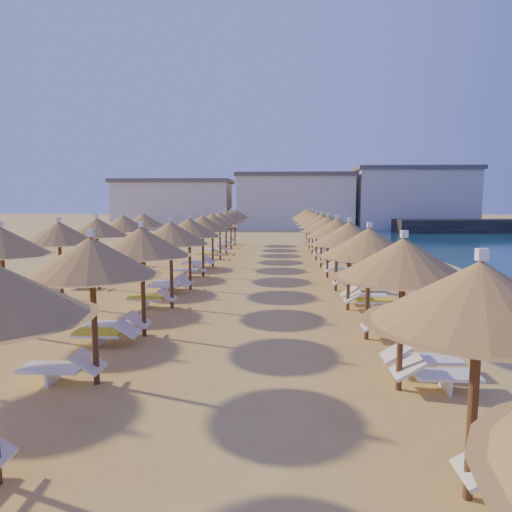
# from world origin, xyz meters

# --- Properties ---
(ground) EXTENTS (220.00, 220.00, 0.00)m
(ground) POSITION_xyz_m (0.00, 0.00, 0.00)
(ground) COLOR #D8B65F
(ground) RESTS_ON ground
(hotel_blocks) EXTENTS (47.56, 9.37, 8.10)m
(hotel_blocks) POSITION_xyz_m (3.19, 46.44, 3.70)
(hotel_blocks) COLOR beige
(hotel_blocks) RESTS_ON ground
(parasol_row_east) EXTENTS (2.72, 38.84, 3.12)m
(parasol_row_east) POSITION_xyz_m (2.38, 4.62, 2.54)
(parasol_row_east) COLOR brown
(parasol_row_east) RESTS_ON ground
(parasol_row_west) EXTENTS (2.72, 38.84, 3.12)m
(parasol_row_west) POSITION_xyz_m (-3.62, 4.62, 2.54)
(parasol_row_west) COLOR brown
(parasol_row_west) RESTS_ON ground
(parasol_row_inland) EXTENTS (2.72, 19.14, 3.12)m
(parasol_row_inland) POSITION_xyz_m (-7.49, 1.34, 2.54)
(parasol_row_inland) COLOR brown
(parasol_row_inland) RESTS_ON ground
(loungers) EXTENTS (12.91, 36.76, 0.66)m
(loungers) POSITION_xyz_m (-1.74, 3.98, 0.34)
(loungers) COLOR white
(loungers) RESTS_ON ground
(beachgoer_c) EXTENTS (1.12, 1.09, 1.88)m
(beachgoer_c) POSITION_xyz_m (4.26, 8.76, 0.94)
(beachgoer_c) COLOR tan
(beachgoer_c) RESTS_ON ground
(beachgoer_a) EXTENTS (0.58, 0.70, 1.65)m
(beachgoer_a) POSITION_xyz_m (3.18, 2.96, 0.82)
(beachgoer_a) COLOR tan
(beachgoer_a) RESTS_ON ground
(beachgoer_b) EXTENTS (1.02, 1.01, 1.66)m
(beachgoer_b) POSITION_xyz_m (3.44, 5.91, 0.83)
(beachgoer_b) COLOR tan
(beachgoer_b) RESTS_ON ground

